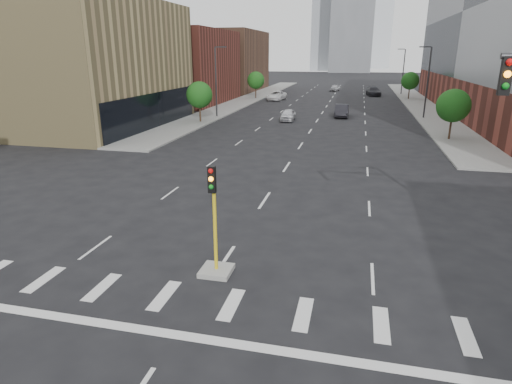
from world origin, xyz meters
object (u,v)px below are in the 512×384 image
(car_mid_right, at_px, (342,111))
(car_distant, at_px, (335,88))
(car_deep_right, at_px, (373,91))
(car_near_left, at_px, (288,115))
(car_far_left, at_px, (277,96))
(median_traffic_signal, at_px, (216,251))

(car_mid_right, bearing_deg, car_distant, 94.80)
(car_mid_right, relative_size, car_deep_right, 0.85)
(car_near_left, relative_size, car_distant, 0.98)
(car_near_left, xyz_separation_m, car_far_left, (-6.06, 24.35, 0.08))
(car_far_left, distance_m, car_distant, 23.95)
(car_far_left, bearing_deg, car_near_left, -70.54)
(median_traffic_signal, relative_size, car_far_left, 0.76)
(car_mid_right, height_order, car_distant, car_mid_right)
(car_mid_right, bearing_deg, median_traffic_signal, -93.38)
(car_mid_right, bearing_deg, car_deep_right, 81.59)
(median_traffic_signal, relative_size, car_mid_right, 0.88)
(car_mid_right, distance_m, car_far_left, 23.14)
(median_traffic_signal, xyz_separation_m, car_distant, (-0.38, 86.58, -0.24))
(median_traffic_signal, bearing_deg, car_deep_right, 84.22)
(car_near_left, bearing_deg, car_far_left, 102.49)
(median_traffic_signal, distance_m, car_near_left, 40.34)
(median_traffic_signal, bearing_deg, car_distant, 90.25)
(car_mid_right, xyz_separation_m, car_far_left, (-12.60, 19.41, -0.02))
(car_deep_right, bearing_deg, car_distant, 124.28)
(car_far_left, xyz_separation_m, car_distant, (9.33, 22.06, -0.07))
(median_traffic_signal, xyz_separation_m, car_near_left, (-3.65, 40.18, -0.25))
(car_mid_right, bearing_deg, car_far_left, 123.30)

